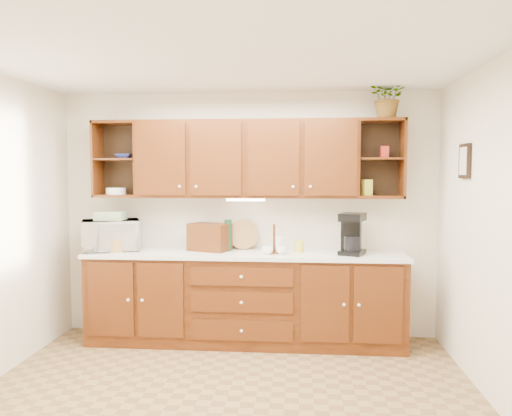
% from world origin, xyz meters
% --- Properties ---
extents(floor, '(4.00, 4.00, 0.00)m').
position_xyz_m(floor, '(0.00, 0.00, 0.00)').
color(floor, olive).
rests_on(floor, ground).
extents(ceiling, '(4.00, 4.00, 0.00)m').
position_xyz_m(ceiling, '(0.00, 0.00, 2.60)').
color(ceiling, white).
rests_on(ceiling, back_wall).
extents(back_wall, '(4.00, 0.00, 4.00)m').
position_xyz_m(back_wall, '(0.00, 1.75, 1.30)').
color(back_wall, beige).
rests_on(back_wall, floor).
extents(right_wall, '(0.00, 3.50, 3.50)m').
position_xyz_m(right_wall, '(2.00, 0.00, 1.30)').
color(right_wall, beige).
rests_on(right_wall, floor).
extents(base_cabinets, '(3.20, 0.60, 0.90)m').
position_xyz_m(base_cabinets, '(0.00, 1.45, 0.45)').
color(base_cabinets, '#371606').
rests_on(base_cabinets, floor).
extents(countertop, '(3.24, 0.64, 0.04)m').
position_xyz_m(countertop, '(0.00, 1.44, 0.92)').
color(countertop, white).
rests_on(countertop, base_cabinets).
extents(upper_cabinets, '(3.20, 0.33, 0.80)m').
position_xyz_m(upper_cabinets, '(0.01, 1.59, 1.89)').
color(upper_cabinets, '#371606').
rests_on(upper_cabinets, back_wall).
extents(undercabinet_light, '(0.40, 0.05, 0.02)m').
position_xyz_m(undercabinet_light, '(0.00, 1.53, 1.47)').
color(undercabinet_light, white).
rests_on(undercabinet_light, upper_cabinets).
extents(framed_picture, '(0.03, 0.24, 0.30)m').
position_xyz_m(framed_picture, '(1.98, 0.90, 1.85)').
color(framed_picture, black).
rests_on(framed_picture, right_wall).
extents(wicker_basket, '(0.23, 0.23, 0.13)m').
position_xyz_m(wicker_basket, '(-1.33, 1.39, 1.01)').
color(wicker_basket, '#AA7947').
rests_on(wicker_basket, countertop).
extents(microwave, '(0.68, 0.57, 0.32)m').
position_xyz_m(microwave, '(-1.41, 1.45, 1.10)').
color(microwave, beige).
rests_on(microwave, countertop).
extents(towel_stack, '(0.29, 0.22, 0.09)m').
position_xyz_m(towel_stack, '(-1.41, 1.45, 1.30)').
color(towel_stack, '#E6E46C').
rests_on(towel_stack, microwave).
extents(wine_bottle, '(0.08, 0.08, 0.33)m').
position_xyz_m(wine_bottle, '(-0.18, 1.52, 1.10)').
color(wine_bottle, black).
rests_on(wine_bottle, countertop).
extents(woven_tray, '(0.33, 0.14, 0.32)m').
position_xyz_m(woven_tray, '(-0.04, 1.65, 0.95)').
color(woven_tray, '#AA7947').
rests_on(woven_tray, countertop).
extents(bread_box, '(0.47, 0.38, 0.28)m').
position_xyz_m(bread_box, '(-0.38, 1.51, 1.08)').
color(bread_box, '#371606').
rests_on(bread_box, countertop).
extents(mug_tree, '(0.28, 0.27, 0.30)m').
position_xyz_m(mug_tree, '(0.30, 1.38, 0.99)').
color(mug_tree, '#371606').
rests_on(mug_tree, countertop).
extents(canister_red, '(0.12, 0.12, 0.15)m').
position_xyz_m(canister_red, '(1.08, 1.51, 1.02)').
color(canister_red, '#A32017').
rests_on(canister_red, countertop).
extents(canister_white, '(0.11, 0.11, 0.16)m').
position_xyz_m(canister_white, '(0.35, 1.40, 1.02)').
color(canister_white, white).
rests_on(canister_white, countertop).
extents(canister_yellow, '(0.10, 0.10, 0.12)m').
position_xyz_m(canister_yellow, '(0.55, 1.49, 1.00)').
color(canister_yellow, gold).
rests_on(canister_yellow, countertop).
extents(coffee_maker, '(0.31, 0.35, 0.41)m').
position_xyz_m(coffee_maker, '(1.08, 1.42, 1.14)').
color(coffee_maker, black).
rests_on(coffee_maker, countertop).
extents(bowl_stack, '(0.20, 0.20, 0.05)m').
position_xyz_m(bowl_stack, '(-1.30, 1.57, 1.92)').
color(bowl_stack, '#283794').
rests_on(bowl_stack, upper_cabinets).
extents(plate_stack, '(0.22, 0.22, 0.07)m').
position_xyz_m(plate_stack, '(-1.39, 1.56, 1.56)').
color(plate_stack, white).
rests_on(plate_stack, upper_cabinets).
extents(pantry_box_yellow, '(0.11, 0.10, 0.16)m').
position_xyz_m(pantry_box_yellow, '(1.24, 1.55, 1.60)').
color(pantry_box_yellow, gold).
rests_on(pantry_box_yellow, upper_cabinets).
extents(pantry_box_red, '(0.08, 0.07, 0.12)m').
position_xyz_m(pantry_box_red, '(1.40, 1.55, 1.96)').
color(pantry_box_red, '#A32017').
rests_on(pantry_box_red, upper_cabinets).
extents(potted_plant, '(0.46, 0.43, 0.42)m').
position_xyz_m(potted_plant, '(1.44, 1.55, 2.50)').
color(potted_plant, '#999999').
rests_on(potted_plant, upper_cabinets).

